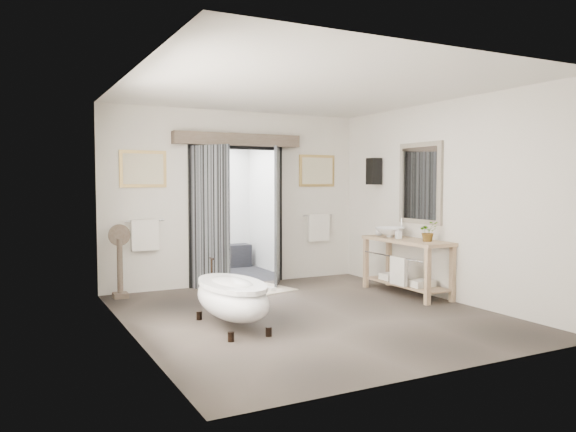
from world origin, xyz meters
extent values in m
plane|color=#685B51|center=(0.00, 0.00, 0.00)|extent=(5.00, 5.00, 0.00)
cube|color=beige|center=(0.00, -2.50, 1.45)|extent=(4.50, 0.02, 2.90)
cube|color=beige|center=(-2.25, 0.00, 1.45)|extent=(0.02, 5.00, 2.90)
cube|color=beige|center=(2.25, 0.00, 1.45)|extent=(0.02, 5.00, 2.90)
cube|color=beige|center=(-1.52, 2.50, 1.45)|extent=(1.45, 0.02, 2.90)
cube|color=beige|center=(1.52, 2.50, 1.45)|extent=(1.45, 0.02, 2.90)
cube|color=beige|center=(0.00, 2.50, 2.60)|extent=(1.60, 0.02, 0.60)
cube|color=silver|center=(0.00, 0.00, 2.90)|extent=(4.50, 5.00, 0.02)
cube|color=silver|center=(-2.20, -0.60, 1.35)|extent=(0.02, 2.20, 2.70)
cube|color=gray|center=(2.23, 0.48, 1.70)|extent=(0.05, 0.95, 1.25)
cube|color=silver|center=(2.19, 0.48, 1.70)|extent=(0.01, 0.80, 1.10)
cube|color=black|center=(2.13, 1.55, 1.90)|extent=(0.20, 0.20, 0.45)
sphere|color=#FFCC8C|center=(2.13, 1.55, 1.90)|extent=(0.10, 0.10, 0.10)
cube|color=#24242B|center=(0.00, 3.50, 0.01)|extent=(2.20, 2.00, 0.01)
cube|color=silver|center=(0.00, 3.50, 2.50)|extent=(2.20, 2.00, 0.02)
cube|color=white|center=(0.00, 4.50, 1.25)|extent=(2.20, 0.02, 2.50)
cube|color=white|center=(-1.10, 3.50, 1.25)|extent=(0.02, 2.00, 2.50)
cube|color=white|center=(1.10, 3.50, 1.25)|extent=(0.02, 2.00, 2.50)
cube|color=#24242B|center=(0.00, 4.32, 0.23)|extent=(2.00, 0.35, 0.45)
cylinder|color=silver|center=(-0.40, 4.47, 1.60)|extent=(0.40, 0.03, 0.40)
cylinder|color=silver|center=(0.40, 4.47, 1.60)|extent=(0.40, 0.03, 0.40)
cube|color=black|center=(-0.80, 2.50, 1.15)|extent=(0.07, 0.10, 2.30)
cube|color=black|center=(0.80, 2.50, 1.15)|extent=(0.07, 0.10, 2.30)
cube|color=black|center=(0.00, 2.50, 2.30)|extent=(1.67, 0.10, 0.07)
cube|color=black|center=(-0.60, 2.15, 1.15)|extent=(0.44, 0.71, 2.30)
cube|color=black|center=(0.60, 2.15, 1.15)|extent=(0.44, 0.71, 2.30)
cube|color=brown|center=(0.00, 2.40, 2.42)|extent=(2.20, 0.20, 0.20)
cube|color=tan|center=(-1.55, 2.48, 1.92)|extent=(0.72, 0.03, 0.57)
cube|color=beige|center=(-1.55, 2.46, 1.92)|extent=(0.62, 0.01, 0.47)
cube|color=tan|center=(1.55, 2.48, 1.92)|extent=(0.72, 0.03, 0.57)
cube|color=beige|center=(1.55, 2.46, 1.92)|extent=(0.62, 0.01, 0.47)
cylinder|color=silver|center=(-1.55, 2.44, 1.12)|extent=(0.60, 0.02, 0.02)
cube|color=white|center=(-1.55, 2.42, 0.90)|extent=(0.42, 0.08, 0.48)
cylinder|color=silver|center=(1.55, 2.44, 1.12)|extent=(0.60, 0.02, 0.02)
cube|color=white|center=(1.55, 2.42, 0.90)|extent=(0.42, 0.08, 0.48)
cylinder|color=black|center=(-1.36, -0.69, 0.05)|extent=(0.07, 0.07, 0.11)
cylinder|color=black|center=(-0.91, -0.69, 0.05)|extent=(0.07, 0.07, 0.11)
cylinder|color=black|center=(-1.36, 0.39, 0.05)|extent=(0.07, 0.07, 0.11)
cylinder|color=black|center=(-0.91, 0.39, 0.05)|extent=(0.07, 0.07, 0.11)
ellipsoid|color=white|center=(-1.13, -0.15, 0.35)|extent=(0.68, 1.53, 0.49)
cylinder|color=black|center=(-1.13, 0.55, 0.65)|extent=(0.03, 0.03, 0.20)
cube|color=tan|center=(1.75, -0.26, 0.42)|extent=(0.07, 0.07, 0.85)
cube|color=tan|center=(2.21, -0.26, 0.42)|extent=(0.07, 0.07, 0.85)
cube|color=tan|center=(1.75, 1.22, 0.42)|extent=(0.07, 0.07, 0.85)
cube|color=tan|center=(2.21, 1.22, 0.42)|extent=(0.07, 0.07, 0.85)
cube|color=tan|center=(1.98, 0.48, 0.82)|extent=(0.55, 1.60, 0.05)
cube|color=tan|center=(1.98, 0.48, 0.16)|extent=(0.45, 1.50, 0.03)
cylinder|color=silver|center=(1.71, 0.48, 0.60)|extent=(0.02, 1.40, 0.02)
cube|color=white|center=(1.71, 0.33, 0.40)|extent=(0.06, 0.34, 0.42)
cube|color=white|center=(1.98, 0.13, 0.23)|extent=(0.35, 0.25, 0.10)
cube|color=white|center=(1.98, 0.83, 0.23)|extent=(0.35, 0.25, 0.10)
cube|color=brown|center=(-1.98, 2.20, 0.04)|extent=(0.21, 0.21, 0.08)
cylinder|color=brown|center=(-1.98, 2.20, 0.48)|extent=(0.09, 0.09, 0.81)
cylinder|color=silver|center=(-1.98, 2.22, 0.94)|extent=(0.29, 0.02, 0.29)
cylinder|color=brown|center=(-1.98, 2.21, 0.94)|extent=(0.32, 0.01, 0.32)
cube|color=beige|center=(-0.02, 1.76, 0.01)|extent=(1.36, 1.07, 0.01)
cube|color=silver|center=(-0.04, 1.69, 0.04)|extent=(0.20, 0.28, 0.05)
cube|color=silver|center=(0.20, 1.69, 0.04)|extent=(0.20, 0.28, 0.05)
imported|color=white|center=(1.92, 0.82, 0.93)|extent=(0.53, 0.53, 0.16)
imported|color=gray|center=(2.01, 0.04, 1.00)|extent=(0.32, 0.30, 0.30)
imported|color=gray|center=(1.86, 0.53, 0.94)|extent=(0.10, 0.10, 0.18)
imported|color=gray|center=(1.93, 1.11, 0.93)|extent=(0.13, 0.13, 0.16)
camera|label=1|loc=(-3.53, -6.26, 1.71)|focal=35.00mm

